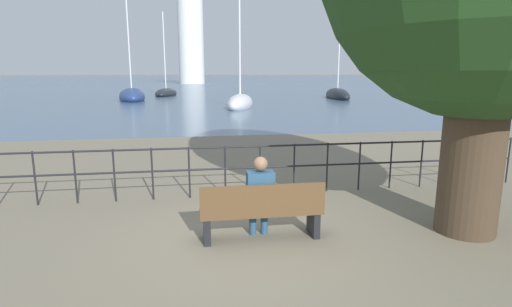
{
  "coord_description": "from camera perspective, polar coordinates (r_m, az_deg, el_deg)",
  "views": [
    {
      "loc": [
        -0.99,
        -5.66,
        2.49
      ],
      "look_at": [
        0.0,
        0.5,
        1.22
      ],
      "focal_mm": 28.0,
      "sensor_mm": 36.0,
      "label": 1
    }
  ],
  "objects": [
    {
      "name": "sailboat_2",
      "position": [
        29.04,
        -2.28,
        7.22
      ],
      "size": [
        3.12,
        5.52,
        9.44
      ],
      "rotation": [
        0.0,
        0.0,
        -0.3
      ],
      "color": "silver",
      "rests_on": "ground_plane"
    },
    {
      "name": "promenade_railing",
      "position": [
        8.12,
        -1.91,
        -1.29
      ],
      "size": [
        12.28,
        0.04,
        1.05
      ],
      "color": "black",
      "rests_on": "ground_plane"
    },
    {
      "name": "sailboat_1",
      "position": [
        38.76,
        -17.3,
        7.8
      ],
      "size": [
        3.38,
        6.88,
        10.23
      ],
      "rotation": [
        0.0,
        0.0,
        0.18
      ],
      "color": "navy",
      "rests_on": "ground_plane"
    },
    {
      "name": "harbor_water",
      "position": [
        165.8,
        -8.97,
        10.47
      ],
      "size": [
        600.0,
        300.0,
        0.01
      ],
      "color": "#47607A",
      "rests_on": "ground_plane"
    },
    {
      "name": "ground_plane",
      "position": [
        6.26,
        0.75,
        -11.93
      ],
      "size": [
        1000.0,
        1000.0,
        0.0
      ],
      "primitive_type": "plane",
      "color": "#7A705B"
    },
    {
      "name": "park_bench",
      "position": [
        6.04,
        0.86,
        -8.39
      ],
      "size": [
        1.85,
        0.45,
        0.9
      ],
      "color": "brown",
      "rests_on": "ground_plane"
    },
    {
      "name": "harbor_lighthouse",
      "position": [
        95.31,
        -9.34,
        17.62
      ],
      "size": [
        5.72,
        5.72,
        27.86
      ],
      "color": "white",
      "rests_on": "ground_plane"
    },
    {
      "name": "sailboat_3",
      "position": [
        40.37,
        11.54,
        8.16
      ],
      "size": [
        2.4,
        6.95,
        8.21
      ],
      "rotation": [
        0.0,
        0.0,
        -0.11
      ],
      "color": "black",
      "rests_on": "ground_plane"
    },
    {
      "name": "seated_person_left",
      "position": [
        6.03,
        0.59,
        -5.78
      ],
      "size": [
        0.41,
        0.35,
        1.28
      ],
      "color": "navy",
      "rests_on": "ground_plane"
    },
    {
      "name": "sailboat_0",
      "position": [
        46.02,
        -12.71,
        8.43
      ],
      "size": [
        2.86,
        6.57,
        9.24
      ],
      "rotation": [
        0.0,
        0.0,
        -0.12
      ],
      "color": "black",
      "rests_on": "ground_plane"
    }
  ]
}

